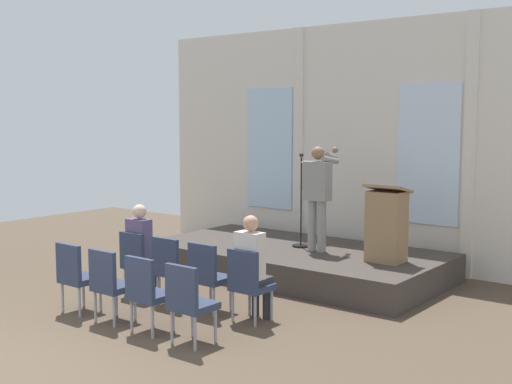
# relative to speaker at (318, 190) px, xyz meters

# --- Properties ---
(ground_plane) EXTENTS (17.74, 17.74, 0.00)m
(ground_plane) POSITION_rel_speaker_xyz_m (-0.43, -5.29, -1.42)
(ground_plane) COLOR brown
(rear_partition) EXTENTS (8.15, 0.14, 4.22)m
(rear_partition) POSITION_rel_speaker_xyz_m (-0.41, 1.53, 0.68)
(rear_partition) COLOR silver
(rear_partition) RESTS_ON ground
(stage_platform) EXTENTS (4.81, 2.45, 0.44)m
(stage_platform) POSITION_rel_speaker_xyz_m (-0.43, 0.01, -1.20)
(stage_platform) COLOR #3F3833
(stage_platform) RESTS_ON ground
(speaker) EXTENTS (0.51, 0.69, 1.68)m
(speaker) POSITION_rel_speaker_xyz_m (0.00, 0.00, 0.00)
(speaker) COLOR gray
(speaker) RESTS_ON stage_platform
(mic_stand) EXTENTS (0.28, 0.28, 1.55)m
(mic_stand) POSITION_rel_speaker_xyz_m (-0.41, 0.13, -0.64)
(mic_stand) COLOR black
(mic_stand) RESTS_ON stage_platform
(lectern) EXTENTS (0.60, 0.48, 1.16)m
(lectern) POSITION_rel_speaker_xyz_m (1.24, -0.05, -0.42)
(lectern) COLOR #93724C
(lectern) RESTS_ON stage_platform
(chair_r0_c0) EXTENTS (0.46, 0.44, 0.94)m
(chair_r0_c0) POSITION_rel_speaker_xyz_m (-1.45, -2.50, -0.89)
(chair_r0_c0) COLOR #99999E
(chair_r0_c0) RESTS_ON ground
(audience_r0_c0) EXTENTS (0.36, 0.39, 1.33)m
(audience_r0_c0) POSITION_rel_speaker_xyz_m (-1.45, -2.42, -0.68)
(audience_r0_c0) COLOR #2D2D33
(audience_r0_c0) RESTS_ON ground
(chair_r0_c1) EXTENTS (0.46, 0.44, 0.94)m
(chair_r0_c1) POSITION_rel_speaker_xyz_m (-0.77, -2.50, -0.89)
(chair_r0_c1) COLOR #99999E
(chair_r0_c1) RESTS_ON ground
(chair_r0_c2) EXTENTS (0.46, 0.44, 0.94)m
(chair_r0_c2) POSITION_rel_speaker_xyz_m (-0.09, -2.50, -0.89)
(chair_r0_c2) COLOR #99999E
(chair_r0_c2) RESTS_ON ground
(chair_r0_c3) EXTENTS (0.46, 0.44, 0.94)m
(chair_r0_c3) POSITION_rel_speaker_xyz_m (0.59, -2.50, -0.89)
(chair_r0_c3) COLOR #99999E
(chair_r0_c3) RESTS_ON ground
(audience_r0_c3) EXTENTS (0.36, 0.39, 1.36)m
(audience_r0_c3) POSITION_rel_speaker_xyz_m (0.59, -2.42, -0.67)
(audience_r0_c3) COLOR #2D2D33
(audience_r0_c3) RESTS_ON ground
(chair_r1_c0) EXTENTS (0.46, 0.44, 0.94)m
(chair_r1_c0) POSITION_rel_speaker_xyz_m (-1.45, -3.57, -0.89)
(chair_r1_c0) COLOR #99999E
(chair_r1_c0) RESTS_ON ground
(chair_r1_c1) EXTENTS (0.46, 0.44, 0.94)m
(chair_r1_c1) POSITION_rel_speaker_xyz_m (-0.77, -3.57, -0.89)
(chair_r1_c1) COLOR #99999E
(chair_r1_c1) RESTS_ON ground
(chair_r1_c2) EXTENTS (0.46, 0.44, 0.94)m
(chair_r1_c2) POSITION_rel_speaker_xyz_m (-0.09, -3.57, -0.89)
(chair_r1_c2) COLOR #99999E
(chair_r1_c2) RESTS_ON ground
(chair_r1_c3) EXTENTS (0.46, 0.44, 0.94)m
(chair_r1_c3) POSITION_rel_speaker_xyz_m (0.59, -3.57, -0.89)
(chair_r1_c3) COLOR #99999E
(chair_r1_c3) RESTS_ON ground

